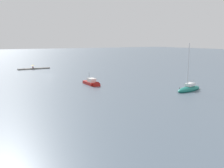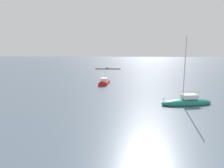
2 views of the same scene
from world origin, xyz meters
name	(u,v)px [view 2 (image 2 of 2)]	position (x,y,z in m)	size (l,w,h in m)	color
ground_plane	(102,74)	(0.00, 0.00, 0.00)	(500.00, 500.00, 0.00)	slate
seawall_pier	(108,69)	(0.00, -18.92, 0.25)	(11.97, 1.43, 0.50)	gray
person_seated_maroon_left	(107,68)	(0.40, -18.71, 0.75)	(0.47, 0.65, 0.73)	#1E2333
umbrella_open_yellow	(107,66)	(0.41, -18.89, 1.61)	(1.23, 1.23, 1.27)	black
sailboat_teal_mid	(187,102)	(-19.26, 41.21, 0.40)	(8.50, 4.20, 10.78)	#197266
motorboat_red_near	(104,83)	(-3.88, 23.97, 0.39)	(2.23, 6.65, 3.70)	red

